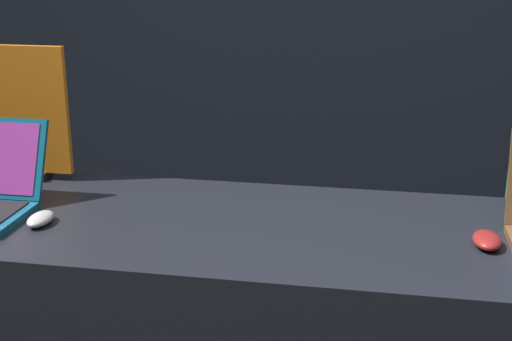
{
  "coord_description": "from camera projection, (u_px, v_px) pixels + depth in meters",
  "views": [
    {
      "loc": [
        0.31,
        -1.4,
        1.68
      ],
      "look_at": [
        -0.0,
        0.33,
        1.12
      ],
      "focal_mm": 50.0,
      "sensor_mm": 36.0,
      "label": 1
    }
  ],
  "objects": [
    {
      "name": "mouse_front",
      "position": [
        41.0,
        219.0,
        1.89
      ],
      "size": [
        0.06,
        0.11,
        0.03
      ],
      "color": "#B2B2B7",
      "rests_on": "display_counter"
    },
    {
      "name": "promo_stand_front",
      "position": [
        12.0,
        116.0,
        2.21
      ],
      "size": [
        0.37,
        0.07,
        0.42
      ],
      "color": "black",
      "rests_on": "display_counter"
    },
    {
      "name": "wall_back",
      "position": [
        318.0,
        7.0,
        3.22
      ],
      "size": [
        8.0,
        0.05,
        2.8
      ],
      "color": "black",
      "rests_on": "ground_plane"
    },
    {
      "name": "mouse_back",
      "position": [
        487.0,
        240.0,
        1.75
      ],
      "size": [
        0.07,
        0.11,
        0.03
      ],
      "color": "maroon",
      "rests_on": "display_counter"
    }
  ]
}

